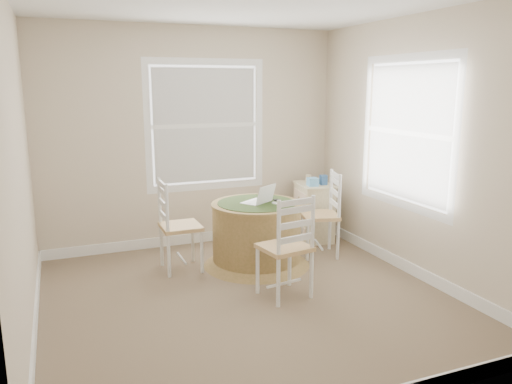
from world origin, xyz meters
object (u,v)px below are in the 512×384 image
round_table (257,231)px  corner_chest (314,212)px  laptop (259,200)px  chair_near (285,247)px  chair_left (181,226)px  chair_right (320,215)px

round_table → corner_chest: corner_chest is taller
round_table → laptop: 0.34m
chair_near → corner_chest: (1.08, 1.43, -0.11)m
chair_left → chair_right: size_ratio=1.00×
corner_chest → chair_near: bearing=-119.3°
chair_right → corner_chest: (0.22, 0.54, -0.11)m
chair_right → corner_chest: 0.60m
corner_chest → round_table: bearing=-142.8°
round_table → chair_right: (0.78, 0.03, 0.10)m
round_table → laptop: (0.02, -0.00, 0.34)m
round_table → chair_near: bearing=-93.4°
chair_right → round_table: bearing=-72.2°
laptop → corner_chest: 1.20m
round_table → corner_chest: bearing=30.9°
chair_near → corner_chest: bearing=-136.6°
chair_left → laptop: (0.81, -0.17, 0.25)m
chair_left → laptop: size_ratio=2.40×
round_table → chair_left: size_ratio=1.21×
chair_near → corner_chest: size_ratio=1.32×
laptop → corner_chest: (0.99, 0.57, -0.36)m
round_table → chair_right: 0.79m
chair_right → corner_chest: bearing=173.7°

